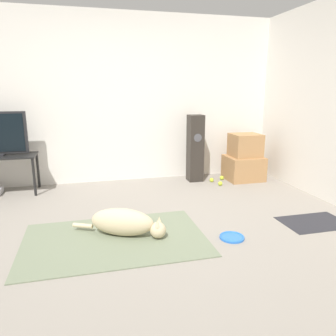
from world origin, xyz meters
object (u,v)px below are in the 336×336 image
(dog, at_px, (125,223))
(cardboard_box_upper, at_px, (245,145))
(floor_speaker, at_px, (195,148))
(cardboard_box_lower, at_px, (243,168))
(tennis_ball_loose_on_carpet, at_px, (212,180))
(tennis_ball_by_boxes, at_px, (220,183))
(tennis_ball_near_speaker, at_px, (222,178))
(frisbee, at_px, (232,237))

(dog, distance_m, cardboard_box_upper, 2.73)
(floor_speaker, bearing_deg, cardboard_box_lower, -9.99)
(floor_speaker, xyz_separation_m, tennis_ball_loose_on_carpet, (0.23, -0.16, -0.49))
(tennis_ball_by_boxes, xyz_separation_m, tennis_ball_loose_on_carpet, (-0.05, 0.22, 0.00))
(cardboard_box_upper, bearing_deg, tennis_ball_by_boxes, -154.27)
(cardboard_box_lower, distance_m, floor_speaker, 0.86)
(tennis_ball_loose_on_carpet, bearing_deg, cardboard_box_lower, 2.27)
(floor_speaker, height_order, tennis_ball_loose_on_carpet, floor_speaker)
(dog, distance_m, tennis_ball_loose_on_carpet, 2.26)
(dog, height_order, tennis_ball_loose_on_carpet, dog)
(tennis_ball_near_speaker, relative_size, tennis_ball_loose_on_carpet, 1.00)
(cardboard_box_lower, bearing_deg, dog, -142.08)
(tennis_ball_by_boxes, bearing_deg, cardboard_box_upper, 25.73)
(dog, distance_m, cardboard_box_lower, 2.68)
(tennis_ball_by_boxes, bearing_deg, tennis_ball_near_speaker, 62.51)
(cardboard_box_upper, relative_size, tennis_ball_by_boxes, 6.80)
(tennis_ball_by_boxes, bearing_deg, frisbee, -109.49)
(frisbee, bearing_deg, tennis_ball_by_boxes, 70.51)
(tennis_ball_by_boxes, distance_m, tennis_ball_loose_on_carpet, 0.23)
(cardboard_box_upper, bearing_deg, tennis_ball_loose_on_carpet, -177.05)
(floor_speaker, bearing_deg, frisbee, -98.85)
(cardboard_box_lower, relative_size, tennis_ball_near_speaker, 8.49)
(cardboard_box_upper, distance_m, tennis_ball_near_speaker, 0.64)
(dog, relative_size, tennis_ball_by_boxes, 13.53)
(cardboard_box_lower, bearing_deg, frisbee, -119.49)
(cardboard_box_lower, bearing_deg, cardboard_box_upper, 26.10)
(frisbee, height_order, tennis_ball_loose_on_carpet, tennis_ball_loose_on_carpet)
(cardboard_box_lower, height_order, tennis_ball_by_boxes, cardboard_box_lower)
(cardboard_box_lower, xyz_separation_m, floor_speaker, (-0.78, 0.14, 0.33))
(tennis_ball_by_boxes, height_order, tennis_ball_loose_on_carpet, same)
(cardboard_box_lower, xyz_separation_m, tennis_ball_near_speaker, (-0.35, 0.06, -0.16))
(frisbee, xyz_separation_m, tennis_ball_near_speaker, (0.76, 2.02, 0.02))
(floor_speaker, distance_m, tennis_ball_near_speaker, 0.66)
(frisbee, distance_m, tennis_ball_by_boxes, 1.82)
(dog, bearing_deg, frisbee, -17.13)
(dog, distance_m, frisbee, 1.06)
(dog, height_order, cardboard_box_upper, cardboard_box_upper)
(cardboard_box_upper, distance_m, floor_speaker, 0.81)
(floor_speaker, xyz_separation_m, tennis_ball_by_boxes, (0.28, -0.38, -0.49))
(dog, height_order, frisbee, dog)
(frisbee, xyz_separation_m, cardboard_box_lower, (1.11, 1.96, 0.18))
(frisbee, distance_m, floor_speaker, 2.18)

